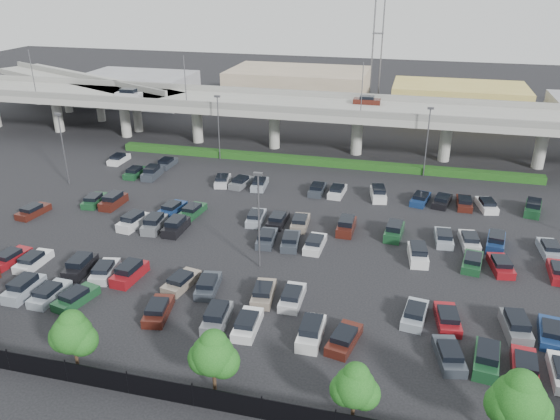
{
  "coord_description": "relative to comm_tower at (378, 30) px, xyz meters",
  "views": [
    {
      "loc": [
        14.16,
        -55.08,
        28.09
      ],
      "look_at": [
        -0.41,
        2.14,
        2.0
      ],
      "focal_mm": 35.0,
      "sensor_mm": 36.0,
      "label": 1
    }
  ],
  "objects": [
    {
      "name": "ground",
      "position": [
        -4.0,
        -74.0,
        -15.61
      ],
      "size": [
        280.0,
        280.0,
        0.0
      ],
      "primitive_type": "plane",
      "color": "black"
    },
    {
      "name": "distant_buildings",
      "position": [
        8.38,
        -12.19,
        -11.87
      ],
      "size": [
        138.0,
        24.0,
        9.0
      ],
      "color": "gray",
      "rests_on": "ground"
    },
    {
      "name": "overpass",
      "position": [
        -4.25,
        -42.01,
        -8.64
      ],
      "size": [
        150.0,
        13.0,
        15.8
      ],
      "color": "gray",
      "rests_on": "ground"
    },
    {
      "name": "comm_tower",
      "position": [
        0.0,
        0.0,
        0.0
      ],
      "size": [
        2.4,
        2.4,
        30.0
      ],
      "color": "#515157",
      "rests_on": "ground"
    },
    {
      "name": "light_poles",
      "position": [
        -8.12,
        -72.0,
        -9.37
      ],
      "size": [
        66.9,
        48.38,
        10.3
      ],
      "color": "#515157",
      "rests_on": "ground"
    },
    {
      "name": "hedge",
      "position": [
        -4.0,
        -49.0,
        -15.06
      ],
      "size": [
        66.0,
        1.6,
        1.1
      ],
      "primitive_type": "cube",
      "color": "#113C12",
      "rests_on": "ground"
    },
    {
      "name": "fence",
      "position": [
        -4.05,
        -102.0,
        -14.71
      ],
      "size": [
        70.0,
        0.1,
        2.0
      ],
      "color": "black",
      "rests_on": "ground"
    },
    {
      "name": "parked_cars",
      "position": [
        -3.64,
        -78.27,
        -15.0
      ],
      "size": [
        63.02,
        41.56,
        1.67
      ],
      "color": "black",
      "rests_on": "ground"
    },
    {
      "name": "tree_row",
      "position": [
        -3.3,
        -100.53,
        -12.09
      ],
      "size": [
        65.07,
        3.66,
        5.94
      ],
      "color": "#332316",
      "rests_on": "ground"
    },
    {
      "name": "on_ramp",
      "position": [
        -56.1,
        -30.95,
        -8.76
      ],
      "size": [
        50.93,
        30.13,
        8.8
      ],
      "color": "gray",
      "rests_on": "ground"
    }
  ]
}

